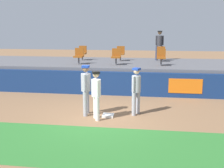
{
  "coord_description": "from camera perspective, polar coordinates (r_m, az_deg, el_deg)",
  "views": [
    {
      "loc": [
        1.75,
        -9.41,
        3.16
      ],
      "look_at": [
        0.24,
        1.1,
        1.0
      ],
      "focal_mm": 44.7,
      "sensor_mm": 36.0,
      "label": 1
    }
  ],
  "objects": [
    {
      "name": "ground_plane",
      "position": [
        10.08,
        -2.25,
        -6.78
      ],
      "size": [
        60.0,
        60.0,
        0.0
      ],
      "primitive_type": "plane",
      "color": "#846042"
    },
    {
      "name": "grass_foreground_strip",
      "position": [
        7.86,
        -5.53,
        -12.24
      ],
      "size": [
        18.0,
        2.8,
        0.01
      ],
      "primitive_type": "cube",
      "color": "#2D722D",
      "rests_on": "ground_plane"
    },
    {
      "name": "first_base",
      "position": [
        10.13,
        -0.81,
        -6.45
      ],
      "size": [
        0.4,
        0.4,
        0.08
      ],
      "primitive_type": "cube",
      "color": "white",
      "rests_on": "ground_plane"
    },
    {
      "name": "player_fielder_home",
      "position": [
        9.6,
        -3.24,
        -1.63
      ],
      "size": [
        0.43,
        0.55,
        1.7
      ],
      "rotation": [
        0.0,
        0.0,
        -1.14
      ],
      "color": "white",
      "rests_on": "ground_plane"
    },
    {
      "name": "player_runner_visitor",
      "position": [
        10.17,
        4.97,
        -0.78
      ],
      "size": [
        0.44,
        0.44,
        1.74
      ],
      "rotation": [
        0.0,
        0.0,
        -2.03
      ],
      "color": "#9EA3AD",
      "rests_on": "ground_plane"
    },
    {
      "name": "player_coach_visitor",
      "position": [
        10.13,
        -5.36,
        -0.52
      ],
      "size": [
        0.35,
        0.51,
        1.83
      ],
      "rotation": [
        0.0,
        0.0,
        -1.57
      ],
      "color": "#9EA3AD",
      "rests_on": "ground_plane"
    },
    {
      "name": "field_wall",
      "position": [
        13.17,
        0.46,
        0.1
      ],
      "size": [
        18.0,
        0.26,
        1.12
      ],
      "color": "navy",
      "rests_on": "ground_plane"
    },
    {
      "name": "bleacher_platform",
      "position": [
        15.67,
        1.67,
        2.2
      ],
      "size": [
        18.0,
        4.8,
        1.26
      ],
      "primitive_type": "cube",
      "color": "#59595E",
      "rests_on": "ground_plane"
    },
    {
      "name": "seat_back_right",
      "position": [
        16.11,
        9.98,
        6.24
      ],
      "size": [
        0.46,
        0.44,
        0.84
      ],
      "color": "#4C4C51",
      "rests_on": "bleacher_platform"
    },
    {
      "name": "seat_front_center",
      "position": [
        14.43,
        0.87,
        5.82
      ],
      "size": [
        0.47,
        0.44,
        0.84
      ],
      "color": "#4C4C51",
      "rests_on": "bleacher_platform"
    },
    {
      "name": "seat_back_left",
      "position": [
        16.61,
        -6.07,
        6.5
      ],
      "size": [
        0.45,
        0.44,
        0.84
      ],
      "color": "#4C4C51",
      "rests_on": "bleacher_platform"
    },
    {
      "name": "seat_front_left",
      "position": [
        14.81,
        -6.78,
        5.89
      ],
      "size": [
        0.47,
        0.44,
        0.84
      ],
      "color": "#4C4C51",
      "rests_on": "bleacher_platform"
    },
    {
      "name": "seat_front_right",
      "position": [
        14.32,
        10.03,
        5.6
      ],
      "size": [
        0.44,
        0.44,
        0.84
      ],
      "color": "#4C4C51",
      "rests_on": "bleacher_platform"
    },
    {
      "name": "seat_back_center",
      "position": [
        16.2,
        1.76,
        6.43
      ],
      "size": [
        0.45,
        0.44,
        0.84
      ],
      "color": "#4C4C51",
      "rests_on": "bleacher_platform"
    },
    {
      "name": "spectator_hooded",
      "position": [
        16.65,
        9.69,
        8.21
      ],
      "size": [
        0.48,
        0.38,
        1.71
      ],
      "rotation": [
        0.0,
        0.0,
        3.31
      ],
      "color": "#33384C",
      "rests_on": "bleacher_platform"
    }
  ]
}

